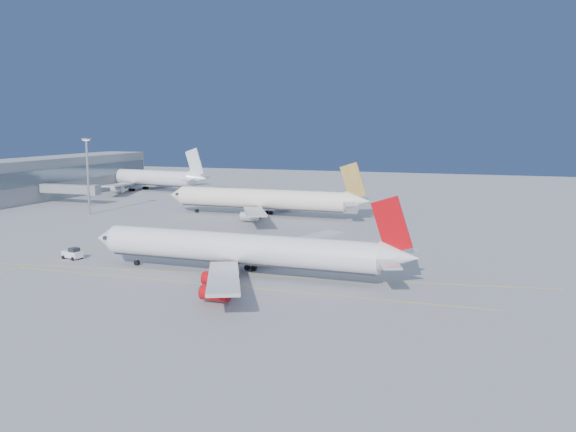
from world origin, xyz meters
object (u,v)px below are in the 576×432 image
(light_mast, at_px, (88,170))
(airliner_etihad, at_px, (265,199))
(pushback_tug, at_px, (73,254))
(airliner_third, at_px, (139,177))
(airliner_virgin, at_px, (244,250))

(light_mast, bearing_deg, airliner_etihad, 14.85)
(pushback_tug, height_order, light_mast, light_mast)
(light_mast, bearing_deg, pushback_tug, -56.88)
(airliner_third, bearing_deg, light_mast, -62.34)
(airliner_virgin, bearing_deg, light_mast, 144.41)
(airliner_third, height_order, light_mast, light_mast)
(airliner_third, relative_size, pushback_tug, 14.59)
(airliner_virgin, xyz_separation_m, airliner_third, (-99.74, 124.72, 0.68))
(airliner_virgin, distance_m, airliner_etihad, 75.61)
(airliner_virgin, bearing_deg, pushback_tug, 179.30)
(airliner_etihad, xyz_separation_m, light_mast, (-52.65, -13.96, 8.61))
(airliner_etihad, height_order, light_mast, light_mast)
(airliner_virgin, relative_size, airliner_third, 0.96)
(airliner_third, xyz_separation_m, light_mast, (23.71, -66.77, 8.27))
(airliner_etihad, height_order, airliner_third, airliner_third)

